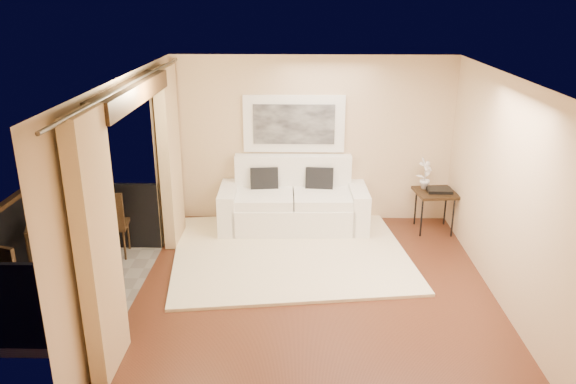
{
  "coord_description": "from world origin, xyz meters",
  "views": [
    {
      "loc": [
        -0.21,
        -6.33,
        3.59
      ],
      "look_at": [
        -0.36,
        0.82,
        1.05
      ],
      "focal_mm": 35.0,
      "sensor_mm": 36.0,
      "label": 1
    }
  ],
  "objects_px": {
    "sofa": "(293,204)",
    "bistro_table": "(57,225)",
    "side_table": "(435,195)",
    "ice_bucket": "(48,209)",
    "orchid": "(425,174)",
    "balcony_chair_far": "(110,220)"
  },
  "relations": [
    {
      "from": "side_table",
      "to": "orchid",
      "type": "distance_m",
      "value": 0.37
    },
    {
      "from": "bistro_table",
      "to": "ice_bucket",
      "type": "relative_size",
      "value": 4.45
    },
    {
      "from": "balcony_chair_far",
      "to": "ice_bucket",
      "type": "relative_size",
      "value": 5.04
    },
    {
      "from": "side_table",
      "to": "ice_bucket",
      "type": "relative_size",
      "value": 3.36
    },
    {
      "from": "sofa",
      "to": "bistro_table",
      "type": "bearing_deg",
      "value": -151.18
    },
    {
      "from": "sofa",
      "to": "balcony_chair_far",
      "type": "distance_m",
      "value": 2.84
    },
    {
      "from": "sofa",
      "to": "ice_bucket",
      "type": "height_order",
      "value": "sofa"
    },
    {
      "from": "orchid",
      "to": "ice_bucket",
      "type": "distance_m",
      "value": 5.53
    },
    {
      "from": "balcony_chair_far",
      "to": "ice_bucket",
      "type": "height_order",
      "value": "ice_bucket"
    },
    {
      "from": "ice_bucket",
      "to": "orchid",
      "type": "bearing_deg",
      "value": 17.84
    },
    {
      "from": "side_table",
      "to": "orchid",
      "type": "bearing_deg",
      "value": 142.07
    },
    {
      "from": "sofa",
      "to": "ice_bucket",
      "type": "xyz_separation_m",
      "value": [
        -3.19,
        -1.67,
        0.53
      ]
    },
    {
      "from": "side_table",
      "to": "balcony_chair_far",
      "type": "height_order",
      "value": "balcony_chair_far"
    },
    {
      "from": "sofa",
      "to": "balcony_chair_far",
      "type": "bearing_deg",
      "value": -156.34
    },
    {
      "from": "sofa",
      "to": "ice_bucket",
      "type": "relative_size",
      "value": 11.79
    },
    {
      "from": "side_table",
      "to": "orchid",
      "type": "xyz_separation_m",
      "value": [
        -0.16,
        0.12,
        0.31
      ]
    },
    {
      "from": "orchid",
      "to": "ice_bucket",
      "type": "bearing_deg",
      "value": -162.16
    },
    {
      "from": "bistro_table",
      "to": "balcony_chair_far",
      "type": "bearing_deg",
      "value": 50.11
    },
    {
      "from": "side_table",
      "to": "bistro_table",
      "type": "bearing_deg",
      "value": -162.32
    },
    {
      "from": "sofa",
      "to": "side_table",
      "type": "relative_size",
      "value": 3.51
    },
    {
      "from": "side_table",
      "to": "bistro_table",
      "type": "height_order",
      "value": "bistro_table"
    },
    {
      "from": "sofa",
      "to": "orchid",
      "type": "relative_size",
      "value": 4.69
    }
  ]
}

